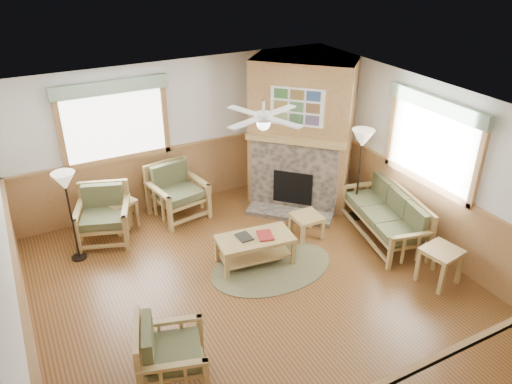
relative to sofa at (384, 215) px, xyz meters
name	(u,v)px	position (x,y,z in m)	size (l,w,h in m)	color
floor	(254,287)	(-2.55, -0.20, -0.42)	(6.00, 6.00, 0.01)	brown
ceiling	(254,110)	(-2.55, -0.20, 2.28)	(6.00, 6.00, 0.01)	white
wall_back	(178,135)	(-2.55, 2.80, 0.93)	(6.00, 0.02, 2.70)	silver
wall_front	(413,357)	(-2.55, -3.20, 0.93)	(6.00, 0.02, 2.70)	silver
wall_left	(11,270)	(-5.55, -0.20, 0.93)	(0.02, 6.00, 2.70)	silver
wall_right	(421,164)	(0.45, -0.20, 0.93)	(0.02, 6.00, 2.70)	silver
wainscot	(254,256)	(-2.55, -0.20, 0.13)	(6.00, 6.00, 1.10)	olive
fireplace	(301,132)	(-0.50, 1.85, 0.93)	(2.20, 2.20, 2.70)	olive
window_back	(108,78)	(-3.65, 2.76, 2.11)	(1.90, 0.16, 1.50)	white
window_right	(442,95)	(0.41, -0.40, 2.11)	(0.16, 1.90, 1.50)	white
ceiling_fan	(264,103)	(-2.25, 0.10, 2.24)	(1.24, 1.24, 0.36)	white
sofa	(384,215)	(0.00, 0.00, 0.00)	(0.75, 1.82, 0.84)	#A5864D
armchair_back_left	(103,216)	(-4.17, 2.07, 0.04)	(0.83, 0.83, 0.93)	#A5864D
armchair_back_right	(178,192)	(-2.81, 2.27, 0.07)	(0.86, 0.86, 0.97)	#A5864D
armchair_left	(172,352)	(-4.16, -1.27, 0.01)	(0.76, 0.76, 0.86)	#A5864D
coffee_table	(255,250)	(-2.25, 0.34, -0.19)	(1.16, 0.58, 0.47)	#A5864D
end_table_chairs	(121,214)	(-3.84, 2.35, -0.15)	(0.47, 0.46, 0.53)	#A5864D
end_table_sofa	(439,266)	(-0.09, -1.34, -0.13)	(0.51, 0.49, 0.57)	#A5864D
footstool	(307,226)	(-1.13, 0.61, -0.22)	(0.46, 0.46, 0.40)	#A5864D
braided_rug	(272,267)	(-2.09, 0.10, -0.41)	(1.97, 1.97, 0.01)	brown
floor_lamp_left	(71,217)	(-4.68, 1.75, 0.34)	(0.35, 0.35, 1.52)	black
floor_lamp_right	(359,175)	(0.00, 0.73, 0.43)	(0.39, 0.39, 1.70)	black
book_red	(265,235)	(-2.10, 0.29, 0.08)	(0.22, 0.30, 0.03)	maroon
book_dark	(244,236)	(-2.40, 0.41, 0.07)	(0.20, 0.27, 0.03)	black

